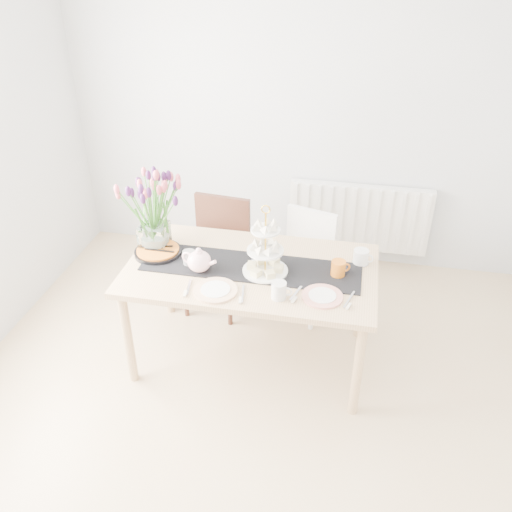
% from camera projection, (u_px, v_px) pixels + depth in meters
% --- Properties ---
extents(room_shell, '(4.50, 4.50, 4.50)m').
position_uv_depth(room_shell, '(249.00, 264.00, 2.49)').
color(room_shell, tan).
rests_on(room_shell, ground).
extents(radiator, '(1.20, 0.08, 0.60)m').
position_uv_depth(radiator, '(359.00, 218.00, 4.67)').
color(radiator, white).
rests_on(radiator, room_shell).
extents(dining_table, '(1.60, 0.90, 0.75)m').
position_uv_depth(dining_table, '(251.00, 277.00, 3.50)').
color(dining_table, tan).
rests_on(dining_table, ground).
extents(chair_brown, '(0.48, 0.48, 0.88)m').
position_uv_depth(chair_brown, '(218.00, 246.00, 4.15)').
color(chair_brown, '#391B14').
rests_on(chair_brown, ground).
extents(chair_white, '(0.49, 0.49, 0.80)m').
position_uv_depth(chair_white, '(305.00, 255.00, 4.13)').
color(chair_white, white).
rests_on(chair_white, ground).
extents(table_runner, '(1.40, 0.35, 0.01)m').
position_uv_depth(table_runner, '(251.00, 267.00, 3.46)').
color(table_runner, black).
rests_on(table_runner, dining_table).
extents(tulip_vase, '(0.65, 0.65, 0.55)m').
position_uv_depth(tulip_vase, '(150.00, 201.00, 3.48)').
color(tulip_vase, silver).
rests_on(tulip_vase, dining_table).
extents(cake_stand, '(0.29, 0.29, 0.42)m').
position_uv_depth(cake_stand, '(265.00, 256.00, 3.35)').
color(cake_stand, gold).
rests_on(cake_stand, dining_table).
extents(teapot, '(0.29, 0.26, 0.16)m').
position_uv_depth(teapot, '(199.00, 261.00, 3.38)').
color(teapot, white).
rests_on(teapot, dining_table).
extents(cream_jug, '(0.12, 0.12, 0.10)m').
position_uv_depth(cream_jug, '(361.00, 257.00, 3.48)').
color(cream_jug, silver).
rests_on(cream_jug, dining_table).
extents(tart_tin, '(0.31, 0.31, 0.04)m').
position_uv_depth(tart_tin, '(158.00, 251.00, 3.59)').
color(tart_tin, black).
rests_on(tart_tin, dining_table).
extents(mug_grey, '(0.11, 0.11, 0.10)m').
position_uv_depth(mug_grey, '(189.00, 258.00, 3.47)').
color(mug_grey, gray).
rests_on(mug_grey, dining_table).
extents(mug_white, '(0.09, 0.09, 0.11)m').
position_uv_depth(mug_white, '(279.00, 290.00, 3.16)').
color(mug_white, silver).
rests_on(mug_white, dining_table).
extents(mug_orange, '(0.12, 0.12, 0.11)m').
position_uv_depth(mug_orange, '(338.00, 269.00, 3.35)').
color(mug_orange, orange).
rests_on(mug_orange, dining_table).
extents(plate_left, '(0.30, 0.30, 0.01)m').
position_uv_depth(plate_left, '(215.00, 290.00, 3.24)').
color(plate_left, white).
rests_on(plate_left, dining_table).
extents(plate_right, '(0.30, 0.30, 0.01)m').
position_uv_depth(plate_right, '(322.00, 296.00, 3.19)').
color(plate_right, silver).
rests_on(plate_right, dining_table).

